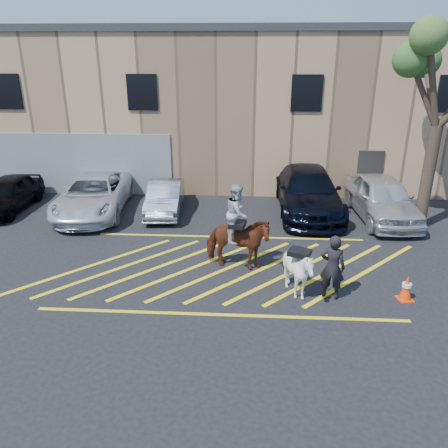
# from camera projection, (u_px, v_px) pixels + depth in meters

# --- Properties ---
(ground) EXTENTS (90.00, 90.00, 0.00)m
(ground) POSITION_uv_depth(u_px,v_px,m) (226.00, 265.00, 13.71)
(ground) COLOR black
(ground) RESTS_ON ground
(car_black_suv) EXTENTS (1.72, 4.17, 1.41)m
(car_black_suv) POSITION_uv_depth(u_px,v_px,m) (7.00, 194.00, 18.20)
(car_black_suv) COLOR black
(car_black_suv) RESTS_ON ground
(car_white_pickup) EXTENTS (3.04, 5.69, 1.52)m
(car_white_pickup) POSITION_uv_depth(u_px,v_px,m) (93.00, 195.00, 17.88)
(car_white_pickup) COLOR silver
(car_white_pickup) RESTS_ON ground
(car_silver_sedan) EXTENTS (1.61, 3.90, 1.26)m
(car_silver_sedan) POSITION_uv_depth(u_px,v_px,m) (165.00, 198.00, 17.97)
(car_silver_sedan) COLOR gray
(car_silver_sedan) RESTS_ON ground
(car_blue_suv) EXTENTS (2.53, 6.03, 1.74)m
(car_blue_suv) POSITION_uv_depth(u_px,v_px,m) (308.00, 191.00, 18.02)
(car_blue_suv) COLOR black
(car_blue_suv) RESTS_ON ground
(car_white_suv) EXTENTS (2.29, 5.07, 1.69)m
(car_white_suv) POSITION_uv_depth(u_px,v_px,m) (382.00, 198.00, 17.22)
(car_white_suv) COLOR silver
(car_white_suv) RESTS_ON ground
(handler) EXTENTS (0.77, 0.62, 1.82)m
(handler) POSITION_uv_depth(u_px,v_px,m) (333.00, 267.00, 11.60)
(handler) COLOR black
(handler) RESTS_ON ground
(warehouse) EXTENTS (32.42, 10.20, 7.30)m
(warehouse) POSITION_uv_depth(u_px,v_px,m) (238.00, 103.00, 23.48)
(warehouse) COLOR tan
(warehouse) RESTS_ON ground
(hatching_zone) EXTENTS (12.60, 5.12, 0.01)m
(hatching_zone) POSITION_uv_depth(u_px,v_px,m) (226.00, 269.00, 13.43)
(hatching_zone) COLOR yellow
(hatching_zone) RESTS_ON ground
(mounted_bay) EXTENTS (2.18, 1.29, 2.70)m
(mounted_bay) POSITION_uv_depth(u_px,v_px,m) (237.00, 236.00, 13.09)
(mounted_bay) COLOR maroon
(mounted_bay) RESTS_ON ground
(saddled_white) EXTENTS (1.62, 1.69, 1.46)m
(saddled_white) POSITION_uv_depth(u_px,v_px,m) (298.00, 271.00, 11.72)
(saddled_white) COLOR silver
(saddled_white) RESTS_ON ground
(traffic_cone) EXTENTS (0.45, 0.45, 0.73)m
(traffic_cone) POSITION_uv_depth(u_px,v_px,m) (406.00, 288.00, 11.66)
(traffic_cone) COLOR #FC3C0A
(traffic_cone) RESTS_ON ground
(tree) EXTENTS (3.99, 4.37, 7.31)m
(tree) POSITION_uv_depth(u_px,v_px,m) (446.00, 69.00, 14.57)
(tree) COLOR #423128
(tree) RESTS_ON ground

